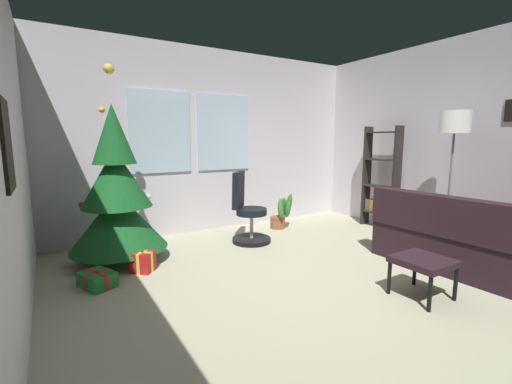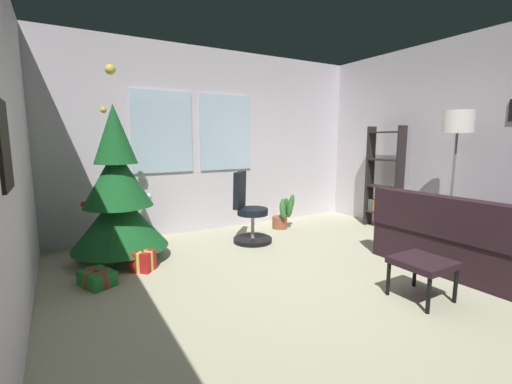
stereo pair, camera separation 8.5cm
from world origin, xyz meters
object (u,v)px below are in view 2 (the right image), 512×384
at_px(office_chair, 249,215).
at_px(footstool, 422,265).
at_px(gift_box_green, 97,278).
at_px(floor_lamp, 457,132).
at_px(gift_box_red, 143,261).
at_px(couch, 488,247).
at_px(bookshelf, 384,184).
at_px(holiday_tree, 118,197).
at_px(potted_plant, 284,214).

bearing_deg(office_chair, footstool, -77.62).
xyz_separation_m(footstool, gift_box_green, (-2.59, 1.83, -0.25)).
bearing_deg(floor_lamp, gift_box_red, 159.50).
bearing_deg(gift_box_green, office_chair, 14.90).
bearing_deg(footstool, gift_box_green, 144.73).
height_order(couch, bookshelf, bookshelf).
relative_size(couch, gift_box_red, 6.46).
height_order(office_chair, floor_lamp, floor_lamp).
bearing_deg(footstool, holiday_tree, 131.76).
bearing_deg(holiday_tree, gift_box_green, -116.60).
bearing_deg(floor_lamp, holiday_tree, 153.72).
height_order(holiday_tree, bookshelf, holiday_tree).
distance_m(bookshelf, floor_lamp, 1.56).
distance_m(couch, gift_box_red, 3.86).
height_order(gift_box_green, potted_plant, potted_plant).
distance_m(gift_box_red, bookshelf, 3.94).
height_order(couch, gift_box_green, couch).
height_order(gift_box_green, office_chair, office_chair).
bearing_deg(bookshelf, office_chair, 169.54).
relative_size(footstool, holiday_tree, 0.20).
relative_size(couch, gift_box_green, 4.72).
xyz_separation_m(gift_box_red, gift_box_green, (-0.49, -0.18, -0.04)).
height_order(bookshelf, potted_plant, bookshelf).
distance_m(floor_lamp, potted_plant, 2.73).
relative_size(gift_box_red, bookshelf, 0.18).
relative_size(gift_box_green, floor_lamp, 0.23).
distance_m(gift_box_red, gift_box_green, 0.53).
height_order(couch, potted_plant, couch).
distance_m(couch, floor_lamp, 1.44).
xyz_separation_m(footstool, floor_lamp, (1.51, 0.66, 1.23)).
xyz_separation_m(gift_box_green, potted_plant, (2.92, 0.90, 0.17)).
xyz_separation_m(couch, office_chair, (-1.74, 2.34, 0.10)).
height_order(footstool, bookshelf, bookshelf).
distance_m(bookshelf, potted_plant, 1.72).
bearing_deg(gift_box_green, bookshelf, 1.62).
bearing_deg(gift_box_red, couch, -30.70).
height_order(gift_box_green, floor_lamp, floor_lamp).
relative_size(couch, office_chair, 1.93).
height_order(couch, holiday_tree, holiday_tree).
bearing_deg(footstool, floor_lamp, 23.56).
bearing_deg(bookshelf, floor_lamp, -101.88).
bearing_deg(potted_plant, office_chair, -157.52).
height_order(footstool, potted_plant, potted_plant).
relative_size(gift_box_red, gift_box_green, 0.73).
height_order(couch, footstool, couch).
height_order(holiday_tree, gift_box_green, holiday_tree).
xyz_separation_m(footstool, potted_plant, (0.33, 2.74, -0.08)).
distance_m(gift_box_green, bookshelf, 4.43).
relative_size(couch, footstool, 4.16).
bearing_deg(floor_lamp, bookshelf, 78.12).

